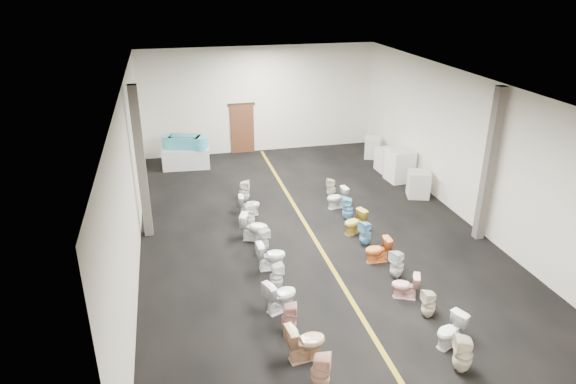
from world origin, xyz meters
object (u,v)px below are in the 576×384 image
Objects in this scene: toilet_left_8 at (254,227)px; toilet_right_5 at (378,250)px; toilet_right_3 at (405,286)px; bathtub at (185,142)px; toilet_left_4 at (280,295)px; toilet_right_2 at (429,304)px; toilet_left_9 at (249,215)px; toilet_right_1 at (450,331)px; toilet_left_1 at (320,372)px; toilet_left_10 at (249,205)px; appliance_crate_a at (418,184)px; display_table at (186,158)px; toilet_left_7 at (263,241)px; toilet_left_3 at (289,318)px; toilet_right_7 at (355,222)px; toilet_left_11 at (244,191)px; appliance_crate_c at (388,160)px; toilet_right_6 at (365,233)px; toilet_right_10 at (331,188)px; toilet_left_2 at (306,342)px; toilet_right_0 at (463,354)px; appliance_crate_b at (400,165)px; toilet_right_4 at (397,264)px; toilet_right_9 at (337,198)px; toilet_left_5 at (276,276)px; toilet_right_8 at (348,209)px; toilet_left_6 at (271,255)px; appliance_crate_d at (372,148)px.

toilet_left_8 is 1.16× the size of toilet_right_5.
bathtub is at bearing -131.37° from toilet_right_3.
toilet_left_4 is 3.37m from toilet_right_2.
toilet_left_9 is 7.17m from toilet_right_1.
toilet_left_1 reaches higher than toilet_left_10.
appliance_crate_a is 1.13× the size of toilet_left_1.
toilet_left_7 is (1.68, -7.50, -0.03)m from display_table.
toilet_left_3 is 1.01× the size of toilet_right_7.
toilet_left_11 is 7.08m from toilet_right_3.
toilet_left_4 is at bearing -109.41° from toilet_right_2.
toilet_left_1 is (-5.96, -10.52, -0.04)m from appliance_crate_c.
toilet_right_1 is 0.94× the size of toilet_right_6.
toilet_left_9 is at bearing -177.59° from toilet_right_1.
toilet_right_6 is 1.08× the size of toilet_right_10.
toilet_left_2 reaches higher than toilet_right_10.
toilet_left_11 is at bearing 19.12° from toilet_left_8.
toilet_right_10 is (0.14, 8.71, -0.07)m from toilet_right_0.
appliance_crate_b is 1.65× the size of toilet_right_7.
toilet_left_9 is at bearing -161.87° from toilet_right_4.
appliance_crate_c is 4.19m from toilet_right_9.
toilet_left_11 is (0.06, 5.39, 0.03)m from toilet_left_5.
appliance_crate_a is 9.25m from toilet_left_2.
toilet_right_0 is 4.30m from toilet_right_5.
toilet_left_2 is at bearing -7.93° from toilet_right_8.
toilet_left_6 is 0.85m from toilet_left_7.
display_table is at bearing -151.82° from toilet_right_5.
toilet_left_3 is 0.90× the size of toilet_left_4.
toilet_right_9 is at bearing -163.32° from toilet_right_0.
toilet_left_2 is 6.95m from toilet_left_10.
toilet_left_10 is 8.52m from toilet_right_0.
toilet_right_3 is at bearing -9.22° from toilet_right_9.
toilet_left_9 is (-0.12, 6.11, -0.02)m from toilet_left_2.
display_table is 8.53m from toilet_left_6.
toilet_left_11 is (0.15, 7.08, 0.03)m from toilet_left_3.
toilet_left_7 reaches higher than toilet_left_3.
display_table is at bearing -158.21° from toilet_right_2.
toilet_left_11 reaches higher than toilet_left_5.
toilet_left_10 is (0.02, 6.95, -0.07)m from toilet_left_2.
appliance_crate_a reaches higher than toilet_left_3.
toilet_right_5 reaches higher than toilet_right_10.
appliance_crate_d is 1.07× the size of toilet_left_2.
toilet_left_5 is 3.75m from toilet_right_7.
appliance_crate_d is 1.19× the size of toilet_left_7.
appliance_crate_a reaches higher than display_table.
appliance_crate_d is 10.25m from toilet_right_3.
toilet_left_10 is (-0.01, 3.40, -0.04)m from toilet_left_6.
toilet_left_10 is 0.95× the size of toilet_right_7.
toilet_left_9 is at bearing 12.15° from toilet_left_3.
toilet_left_7 is 0.96× the size of toilet_left_11.
toilet_left_5 is 0.91× the size of toilet_left_9.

